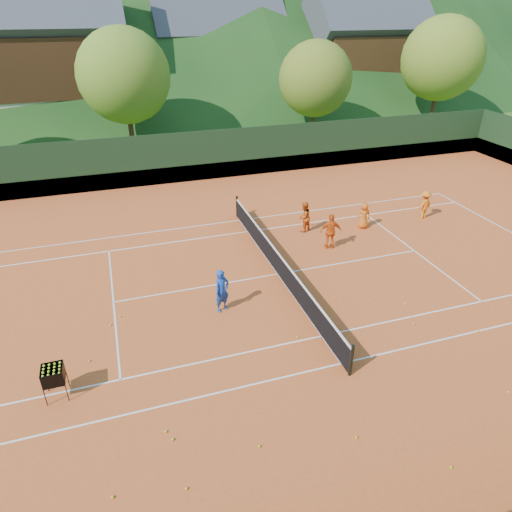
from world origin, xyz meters
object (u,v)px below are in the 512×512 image
object	(u,v)px
student_b	(331,231)
tennis_net	(278,263)
ball_hopper	(53,375)
chalet_mid	(217,56)
student_c	(364,216)
student_d	(424,205)
chalet_left	(41,58)
chalet_right	(361,52)
student_a	(304,217)
coach	(222,291)

from	to	relation	value
student_b	tennis_net	distance (m)	3.29
student_b	ball_hopper	bearing A→B (deg)	40.94
chalet_mid	student_b	bearing A→B (deg)	-95.33
student_c	ball_hopper	size ratio (longest dim) A/B	1.28
student_d	chalet_mid	bearing A→B (deg)	-99.36
chalet_left	chalet_right	world-z (taller)	chalet_left
student_a	tennis_net	world-z (taller)	student_a
coach	tennis_net	world-z (taller)	coach
student_d	student_a	bearing A→B (deg)	-18.70
tennis_net	ball_hopper	distance (m)	9.10
student_a	tennis_net	distance (m)	4.22
tennis_net	ball_hopper	size ratio (longest dim) A/B	12.07
ball_hopper	student_c	bearing A→B (deg)	27.56
student_a	student_d	distance (m)	6.35
coach	ball_hopper	distance (m)	5.91
student_c	chalet_right	xyz separation A→B (m)	(14.58, 27.19, 4.60)
student_a	chalet_left	size ratio (longest dim) A/B	0.11
coach	ball_hopper	bearing A→B (deg)	-179.34
coach	chalet_right	world-z (taller)	chalet_right
student_d	chalet_right	world-z (taller)	chalet_right
student_c	chalet_left	world-z (taller)	chalet_left
ball_hopper	chalet_left	size ratio (longest dim) A/B	0.07
chalet_right	chalet_left	bearing A→B (deg)	-180.00
tennis_net	chalet_left	xyz separation A→B (m)	(-10.00, 30.00, 5.13)
student_d	chalet_right	xyz separation A→B (m)	(11.12, 27.09, 4.52)
student_d	chalet_right	bearing A→B (deg)	-126.97
chalet_left	ball_hopper	bearing A→B (deg)	-86.75
student_b	student_d	xyz separation A→B (m)	(5.92, 1.51, -0.09)
tennis_net	chalet_right	world-z (taller)	chalet_right
student_a	student_c	size ratio (longest dim) A/B	1.14
tennis_net	chalet_right	xyz separation A→B (m)	(20.00, 30.00, 4.74)
student_b	student_d	distance (m)	6.11
chalet_mid	chalet_right	world-z (taller)	chalet_right
student_b	chalet_left	size ratio (longest dim) A/B	0.12
coach	student_a	xyz separation A→B (m)	(5.27, 5.04, -0.07)
student_c	chalet_left	distance (m)	31.65
student_c	student_d	bearing A→B (deg)	-167.78
ball_hopper	chalet_right	distance (m)	44.48
student_b	ball_hopper	distance (m)	12.37
student_a	student_c	xyz separation A→B (m)	(2.88, -0.55, -0.09)
student_d	tennis_net	xyz separation A→B (m)	(-8.88, -2.91, -0.22)
chalet_left	chalet_right	bearing A→B (deg)	0.00
student_b	ball_hopper	size ratio (longest dim) A/B	1.63
chalet_mid	chalet_right	xyz separation A→B (m)	(14.00, -4.00, 0.27)
student_b	chalet_right	distance (m)	33.58
ball_hopper	chalet_mid	world-z (taller)	chalet_mid
student_b	chalet_mid	xyz separation A→B (m)	(3.04, 32.60, 4.16)
student_b	chalet_right	xyz separation A→B (m)	(17.04, 28.60, 4.42)
student_a	chalet_left	xyz separation A→B (m)	(-12.54, 26.64, 4.90)
chalet_mid	tennis_net	bearing A→B (deg)	-100.01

